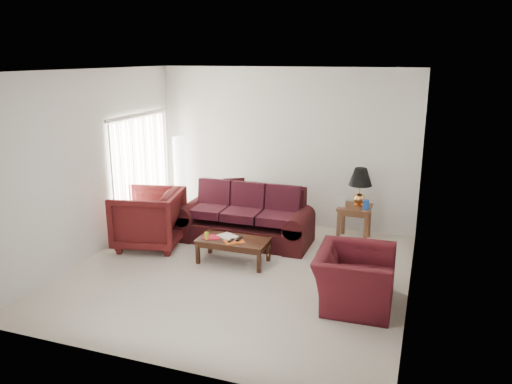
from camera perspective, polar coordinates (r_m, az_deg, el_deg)
floor at (r=7.72m, az=-2.12°, el=-9.13°), size 5.00×5.00×0.00m
blinds at (r=9.54m, az=-12.94°, el=2.12°), size 0.10×2.00×2.16m
sofa at (r=8.78m, az=-1.36°, el=-2.68°), size 2.39×1.12×0.96m
throw_pillow at (r=9.61m, az=-2.49°, el=0.43°), size 0.44×0.36×0.41m
end_table at (r=9.08m, az=11.15°, el=-3.49°), size 0.59×0.59×0.63m
table_lamp at (r=8.91m, az=11.79°, el=0.54°), size 0.41×0.41×0.69m
clock at (r=8.89m, az=9.68°, el=-1.19°), size 0.15×0.06×0.15m
blue_canister at (r=8.81m, az=12.45°, el=-1.43°), size 0.11×0.11×0.17m
picture_frame at (r=9.17m, az=10.42°, el=-0.67°), size 0.14×0.17×0.05m
floor_lamp at (r=10.06m, az=-8.69°, el=1.63°), size 0.35×0.35×1.69m
armchair_left at (r=8.75m, az=-12.18°, el=-2.98°), size 1.30×1.27×1.00m
armchair_right at (r=6.78m, az=11.18°, el=-9.62°), size 1.02×1.16×0.74m
coffee_table at (r=7.99m, az=-2.61°, el=-6.73°), size 1.20×0.75×0.39m
magazine_red at (r=8.01m, az=-5.11°, el=-5.15°), size 0.31×0.26×0.02m
magazine_white at (r=8.03m, az=-3.25°, el=-5.07°), size 0.38×0.35×0.02m
magazine_orange at (r=7.81m, az=-2.51°, el=-5.66°), size 0.37×0.36×0.02m
remote_a at (r=7.80m, az=-2.88°, el=-5.54°), size 0.06×0.16×0.02m
remote_b at (r=7.85m, az=-1.95°, el=-5.36°), size 0.06×0.19×0.02m
yellow_glass at (r=7.94m, az=-5.66°, el=-4.98°), size 0.09×0.09×0.11m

